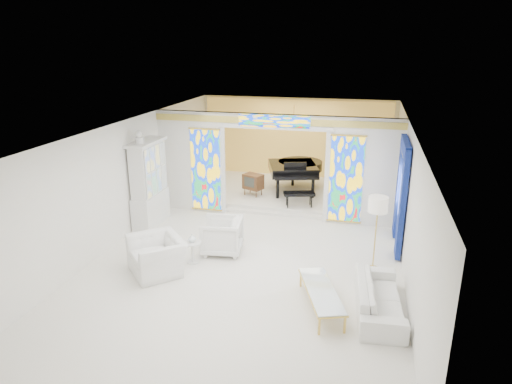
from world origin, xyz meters
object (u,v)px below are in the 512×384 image
(sofa, at_px, (379,298))
(china_cabinet, at_px, (149,184))
(armchair_left, at_px, (157,255))
(coffee_table, at_px, (321,291))
(grand_piano, at_px, (296,168))
(tv_console, at_px, (253,182))
(armchair_right, at_px, (222,236))

(sofa, bearing_deg, china_cabinet, 59.13)
(sofa, bearing_deg, armchair_left, 79.74)
(sofa, distance_m, coffee_table, 1.08)
(grand_piano, relative_size, tv_console, 4.40)
(armchair_left, xyz_separation_m, coffee_table, (3.68, -0.60, -0.03))
(coffee_table, bearing_deg, armchair_left, 170.77)
(armchair_right, height_order, sofa, armchair_right)
(grand_piano, bearing_deg, sofa, -85.34)
(tv_console, bearing_deg, armchair_left, -76.46)
(armchair_left, bearing_deg, armchair_right, 96.82)
(china_cabinet, distance_m, sofa, 6.93)
(armchair_left, distance_m, tv_console, 5.28)
(china_cabinet, height_order, sofa, china_cabinet)
(grand_piano, bearing_deg, coffee_table, -94.12)
(armchair_right, relative_size, sofa, 0.45)
(armchair_right, distance_m, sofa, 4.08)
(armchair_left, relative_size, tv_console, 1.73)
(sofa, height_order, coffee_table, sofa)
(china_cabinet, distance_m, tv_console, 3.52)
(china_cabinet, height_order, coffee_table, china_cabinet)
(china_cabinet, bearing_deg, grand_piano, 44.71)
(armchair_right, bearing_deg, armchair_left, -47.45)
(china_cabinet, relative_size, tv_console, 3.85)
(coffee_table, xyz_separation_m, tv_console, (-2.81, 5.80, 0.26))
(armchair_left, bearing_deg, coffee_table, 37.26)
(coffee_table, relative_size, grand_piano, 0.60)
(china_cabinet, height_order, tv_console, china_cabinet)
(armchair_right, bearing_deg, sofa, 56.52)
(armchair_right, distance_m, coffee_table, 3.22)
(grand_piano, bearing_deg, armchair_left, -126.58)
(grand_piano, bearing_deg, tv_console, -162.75)
(china_cabinet, distance_m, coffee_table, 6.05)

